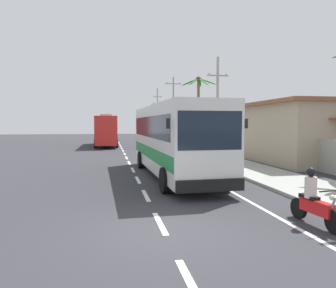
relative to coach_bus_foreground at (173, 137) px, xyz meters
name	(u,v)px	position (x,y,z in m)	size (l,w,h in m)	color
ground_plane	(164,231)	(-1.93, -8.32, -2.05)	(160.00, 160.00, 0.00)	#303035
sidewalk_kerb	(246,168)	(4.87, 1.68, -1.98)	(3.20, 90.00, 0.14)	#999993
lane_markings	(158,162)	(0.15, 6.42, -2.05)	(3.66, 71.00, 0.01)	white
boundary_wall	(271,148)	(8.67, 5.68, -1.10)	(0.24, 60.00, 1.89)	#9E998E
coach_bus_foreground	(173,137)	(0.00, 0.00, 0.00)	(3.25, 11.46, 3.94)	silver
coach_bus_far_lane	(106,130)	(-3.64, 23.76, -0.03)	(2.91, 11.56, 3.89)	red
motorcycle_beside_bus	(314,202)	(2.16, -8.62, -1.41)	(0.56, 1.96, 1.56)	black
utility_pole_mid	(217,104)	(6.81, 12.50, 2.62)	(2.09, 0.24, 9.01)	#9E9E99
utility_pole_far	(173,108)	(6.50, 31.90, 3.16)	(2.56, 0.24, 9.93)	#9E9E99
utility_pole_distant	(157,112)	(6.94, 51.30, 3.25)	(1.82, 0.24, 10.30)	#9E9E99
palm_nearest	(193,116)	(7.41, 23.60, 1.65)	(3.10, 3.04, 4.88)	brown
palm_fourth	(199,98)	(6.09, 16.47, 3.48)	(3.65, 3.67, 7.78)	brown
palm_farthest	(184,111)	(7.12, 27.27, 2.51)	(2.89, 2.88, 6.37)	brown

